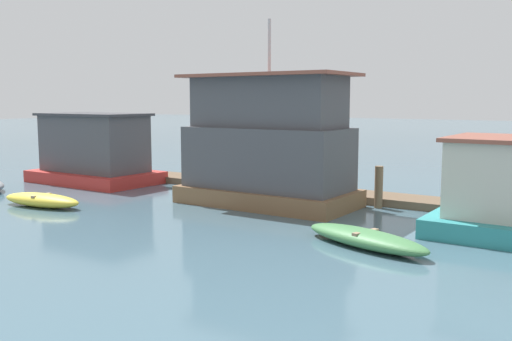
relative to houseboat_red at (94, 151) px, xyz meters
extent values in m
plane|color=#426070|center=(10.18, -0.08, -1.54)|extent=(200.00, 200.00, 0.00)
cube|color=brown|center=(10.18, 2.54, -1.39)|extent=(33.80, 1.76, 0.30)
cube|color=red|center=(0.00, 0.00, -1.26)|extent=(6.18, 3.67, 0.56)
cube|color=#4C4C51|center=(0.00, 0.00, 0.36)|extent=(5.10, 2.59, 2.68)
cube|color=#38383D|center=(0.00, 0.00, 1.76)|extent=(5.40, 2.89, 0.12)
cube|color=brown|center=(10.20, -0.32, -1.22)|extent=(6.72, 3.34, 0.66)
cube|color=#4C4C51|center=(10.20, -0.32, 0.27)|extent=(6.21, 2.83, 2.32)
cube|color=#4C4C51|center=(10.20, -0.32, 2.37)|extent=(5.69, 2.31, 1.88)
cube|color=brown|center=(10.20, -0.32, 3.37)|extent=(6.51, 3.13, 0.12)
cylinder|color=#B2B2B7|center=(10.27, -0.32, 4.44)|extent=(0.12, 0.12, 2.01)
ellipsoid|color=yellow|center=(3.39, -5.46, -1.28)|extent=(3.68, 1.51, 0.52)
cube|color=#997F60|center=(3.39, -5.46, -1.10)|extent=(0.28, 0.88, 0.08)
ellipsoid|color=#47844C|center=(15.88, -4.22, -1.30)|extent=(4.21, 2.27, 0.49)
cube|color=#997F60|center=(15.88, -4.22, -1.13)|extent=(0.43, 0.95, 0.08)
cylinder|color=#846B4C|center=(-0.70, 1.42, -0.85)|extent=(0.26, 0.26, 1.38)
cylinder|color=brown|center=(14.01, 1.42, -0.76)|extent=(0.31, 0.31, 1.57)
camera|label=1|loc=(21.87, -18.52, 2.46)|focal=40.00mm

